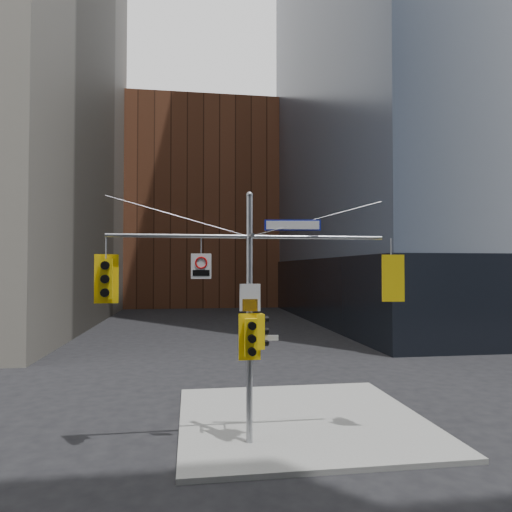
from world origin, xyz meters
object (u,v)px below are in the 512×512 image
object	(u,v)px
traffic_light_pole_front	(251,338)
regulatory_sign_arm	(201,265)
traffic_light_pole_side	(261,331)
traffic_light_west_arm	(106,279)
signal_assembly	(249,292)
traffic_light_east_arm	(391,278)
street_sign_blade	(293,225)

from	to	relation	value
traffic_light_pole_front	regulatory_sign_arm	bearing A→B (deg)	167.39
traffic_light_pole_side	traffic_light_pole_front	world-z (taller)	traffic_light_pole_front
traffic_light_west_arm	traffic_light_pole_front	distance (m)	4.31
signal_assembly	traffic_light_west_arm	bearing A→B (deg)	179.80
traffic_light_west_arm	regulatory_sign_arm	size ratio (longest dim) A/B	1.92
signal_assembly	traffic_light_east_arm	distance (m)	4.31
traffic_light_pole_front	regulatory_sign_arm	distance (m)	2.46
traffic_light_west_arm	regulatory_sign_arm	distance (m)	2.62
traffic_light_east_arm	traffic_light_pole_side	size ratio (longest dim) A/B	1.39
traffic_light_pole_side	traffic_light_pole_front	size ratio (longest dim) A/B	0.76
traffic_light_pole_side	regulatory_sign_arm	world-z (taller)	regulatory_sign_arm
signal_assembly	regulatory_sign_arm	distance (m)	1.57
traffic_light_pole_front	traffic_light_east_arm	bearing A→B (deg)	1.09
traffic_light_west_arm	traffic_light_pole_side	bearing A→B (deg)	-4.46
traffic_light_east_arm	traffic_light_pole_front	distance (m)	4.60
street_sign_blade	traffic_light_pole_side	bearing A→B (deg)	-172.99
traffic_light_pole_side	street_sign_blade	distance (m)	3.21
street_sign_blade	regulatory_sign_arm	size ratio (longest dim) A/B	2.29
traffic_light_east_arm	signal_assembly	bearing A→B (deg)	7.57
traffic_light_pole_front	signal_assembly	bearing A→B (deg)	87.47
traffic_light_west_arm	traffic_light_east_arm	size ratio (longest dim) A/B	0.98
traffic_light_west_arm	traffic_light_pole_front	xyz separation A→B (m)	(3.97, -0.28, -1.65)
traffic_light_pole_front	regulatory_sign_arm	xyz separation A→B (m)	(-1.38, 0.25, 2.02)
regulatory_sign_arm	street_sign_blade	bearing A→B (deg)	5.68
signal_assembly	traffic_light_pole_front	world-z (taller)	signal_assembly
signal_assembly	traffic_light_pole_side	xyz separation A→B (m)	(0.32, 0.02, -1.13)
signal_assembly	traffic_light_pole_front	bearing A→B (deg)	-90.06
traffic_light_east_arm	traffic_light_pole_side	xyz separation A→B (m)	(-3.97, 0.02, -1.51)
traffic_light_west_arm	street_sign_blade	world-z (taller)	street_sign_blade
signal_assembly	traffic_light_pole_side	world-z (taller)	signal_assembly
traffic_light_west_arm	traffic_light_pole_front	size ratio (longest dim) A/B	1.04
signal_assembly	street_sign_blade	xyz separation A→B (m)	(1.27, 0.00, 1.93)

